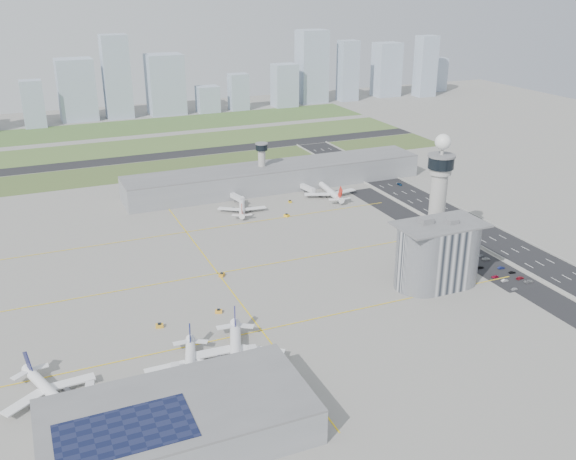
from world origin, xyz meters
name	(u,v)px	position (x,y,z in m)	size (l,w,h in m)	color
ground	(317,284)	(0.00, 0.00, 0.00)	(1000.00, 1000.00, 0.00)	gray
grass_strip_0	(166,168)	(-20.00, 225.00, 0.04)	(480.00, 50.00, 0.08)	#415729
grass_strip_1	(146,146)	(-20.00, 300.00, 0.04)	(480.00, 60.00, 0.08)	#46642F
grass_strip_2	(129,128)	(-20.00, 380.00, 0.04)	(480.00, 70.00, 0.08)	#4A6D33
runway	(156,157)	(-20.00, 262.00, 0.06)	(480.00, 22.00, 0.10)	black
highway	(507,247)	(115.00, 0.00, 0.05)	(28.00, 500.00, 0.10)	black
barrier_left	(487,250)	(101.00, 0.00, 0.60)	(0.60, 500.00, 1.20)	#9E9E99
barrier_right	(528,242)	(129.00, 0.00, 0.60)	(0.60, 500.00, 1.20)	#9E9E99
landside_road	(482,261)	(90.00, -10.00, 0.04)	(18.00, 260.00, 0.08)	black
parking_lot	(495,271)	(88.00, -22.00, 0.05)	(20.00, 44.00, 0.10)	black
taxiway_line_h_0	(261,330)	(-40.00, -30.00, 0.01)	(260.00, 0.60, 0.01)	yellow
taxiway_line_h_1	(218,273)	(-40.00, 30.00, 0.01)	(260.00, 0.60, 0.01)	yellow
taxiway_line_h_2	(186,232)	(-40.00, 90.00, 0.01)	(260.00, 0.60, 0.01)	yellow
taxiway_line_v	(218,273)	(-40.00, 30.00, 0.01)	(0.60, 260.00, 0.01)	yellow
control_tower	(439,191)	(72.00, 8.00, 35.04)	(14.00, 14.00, 64.50)	#ADAAA5
secondary_tower	(262,162)	(30.00, 150.00, 18.80)	(8.60, 8.60, 31.90)	#ADAAA5
admin_building	(438,254)	(51.99, -22.00, 15.30)	(42.00, 24.00, 33.50)	#B2B2B7
terminal_pier	(277,176)	(40.00, 148.00, 7.90)	(210.00, 32.00, 15.80)	gray
near_terminal	(178,422)	(-88.07, -82.02, 6.43)	(84.00, 42.00, 13.00)	gray
airplane_near_a	(49,387)	(-123.87, -45.04, 5.54)	(39.59, 33.65, 11.09)	white
airplane_near_b	(189,362)	(-75.50, -49.11, 5.55)	(39.66, 33.71, 11.11)	white
airplane_near_c	(235,347)	(-57.13, -47.27, 6.30)	(44.98, 38.23, 12.59)	white
airplane_far_a	(242,204)	(1.14, 110.41, 5.02)	(35.82, 30.45, 10.03)	white
airplane_far_b	(330,188)	(65.04, 115.69, 5.95)	(42.53, 36.15, 11.91)	white
jet_bridge_near_0	(89,412)	(-113.00, -61.00, 2.85)	(14.00, 3.00, 5.70)	silver
jet_bridge_near_1	(178,391)	(-83.00, -61.00, 2.85)	(14.00, 3.00, 5.70)	silver
jet_bridge_near_2	(259,371)	(-53.00, -61.00, 2.85)	(14.00, 3.00, 5.70)	silver
jet_bridge_far_0	(232,197)	(2.00, 132.00, 2.85)	(14.00, 3.00, 5.70)	silver
jet_bridge_far_1	(302,187)	(52.00, 132.00, 2.85)	(14.00, 3.00, 5.70)	silver
tug_0	(159,325)	(-78.23, -10.59, 0.94)	(2.21, 3.22, 1.87)	gold
tug_1	(219,311)	(-51.71, -8.47, 0.87)	(2.06, 2.99, 1.74)	gold
tug_2	(235,337)	(-52.35, -31.75, 0.82)	(1.95, 2.83, 1.65)	#F1C400
tug_3	(222,274)	(-39.14, 26.13, 0.92)	(2.17, 3.16, 1.84)	orange
tug_4	(287,215)	(23.12, 90.74, 0.92)	(2.18, 3.17, 1.84)	yellow
tug_5	(290,201)	(35.36, 113.89, 0.79)	(1.88, 2.73, 1.59)	gold
car_lot_0	(514,289)	(82.18, -42.34, 0.56)	(1.32, 3.28, 1.12)	silver
car_lot_1	(505,280)	(84.18, -33.49, 0.63)	(1.33, 3.81, 1.26)	#ABACAF
car_lot_2	(495,277)	(82.87, -28.25, 0.55)	(1.81, 3.93, 1.09)	#B20E34
car_lot_3	(480,267)	(83.05, -16.77, 0.59)	(1.65, 4.05, 1.18)	black
car_lot_4	(470,263)	(81.89, -10.35, 0.61)	(1.43, 3.55, 1.21)	navy
car_lot_5	(469,260)	(83.62, -7.00, 0.58)	(1.22, 3.50, 1.15)	silver
car_lot_6	(529,281)	(94.03, -38.87, 0.64)	(2.12, 4.59, 1.28)	gray
car_lot_7	(520,278)	(92.83, -34.28, 0.66)	(1.85, 4.55, 1.32)	maroon
car_lot_8	(512,272)	(93.83, -27.68, 0.60)	(1.43, 3.55, 1.21)	black
car_lot_9	(501,268)	(92.47, -21.31, 0.62)	(1.32, 3.79, 1.25)	#121A4F
car_lot_10	(486,259)	(92.55, -9.60, 0.62)	(2.05, 4.44, 1.24)	silver
car_lot_11	(481,256)	(92.88, -5.17, 0.56)	(1.56, 3.83, 1.11)	gray
car_hw_1	(462,222)	(115.50, 39.74, 0.57)	(1.22, 3.49, 1.15)	black
car_hw_2	(400,184)	(121.32, 117.79, 0.63)	(2.09, 4.53, 1.26)	navy
car_hw_4	(342,165)	(107.55, 177.75, 0.57)	(1.35, 3.36, 1.14)	#9A9FAE
skyline_bldg_6	(33,104)	(-102.68, 417.90, 22.60)	(20.04, 16.03, 45.20)	#9EADC1
skyline_bldg_7	(76,90)	(-59.44, 436.89, 30.61)	(35.76, 28.61, 61.22)	#9EADC1
skyline_bldg_8	(117,77)	(-19.42, 431.56, 41.69)	(26.33, 21.06, 83.39)	#9EADC1
skyline_bldg_9	(165,84)	(30.27, 432.32, 31.06)	(36.96, 29.57, 62.11)	#9EADC1
skyline_bldg_10	(208,99)	(73.27, 423.68, 13.87)	(23.01, 18.41, 27.75)	#9EADC1
skyline_bldg_11	(239,92)	(108.28, 423.34, 19.48)	(20.22, 16.18, 38.97)	#9EADC1
skyline_bldg_12	(285,85)	(162.17, 421.29, 23.44)	(26.14, 20.92, 46.89)	#9EADC1
skyline_bldg_13	(312,67)	(201.27, 433.27, 40.60)	(32.26, 25.81, 81.20)	#9EADC1
skyline_bldg_14	(348,71)	(244.74, 426.38, 34.37)	(21.59, 17.28, 68.75)	#9EADC1
skyline_bldg_15	(387,70)	(302.83, 435.54, 31.70)	(30.25, 24.20, 63.40)	#9EADC1
skyline_bldg_16	(426,66)	(345.49, 415.96, 35.78)	(23.04, 18.43, 71.56)	#9EADC1
skyline_bldg_17	(436,74)	(382.05, 443.29, 20.53)	(22.64, 18.11, 41.06)	#9EADC1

